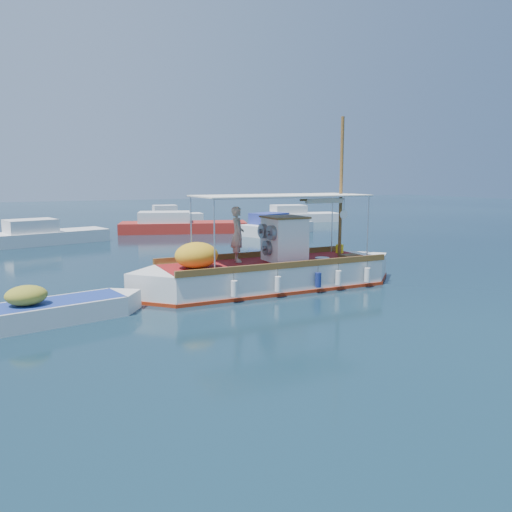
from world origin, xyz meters
name	(u,v)px	position (x,y,z in m)	size (l,w,h in m)	color
ground	(286,290)	(0.00, 0.00, 0.00)	(160.00, 160.00, 0.00)	black
fishing_caique	(270,272)	(-0.38, 0.56, 0.60)	(11.00, 3.14, 6.71)	white
dinghy	(51,313)	(-8.17, -0.69, 0.28)	(5.37, 2.27, 1.34)	white
bg_boat_nw	(45,236)	(-7.24, 18.06, 0.49)	(7.44, 4.10, 1.80)	silver
bg_boat_n	(180,226)	(2.39, 20.77, 0.49)	(9.87, 5.64, 1.80)	#A6241B
bg_boat_ne	(275,227)	(8.48, 16.67, 0.49)	(6.43, 4.17, 1.80)	silver
bg_boat_e	(297,217)	(15.30, 25.01, 0.49)	(7.82, 3.76, 1.80)	silver
bg_boat_far_n	(172,217)	(4.50, 29.98, 0.49)	(5.55, 2.64, 1.80)	silver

